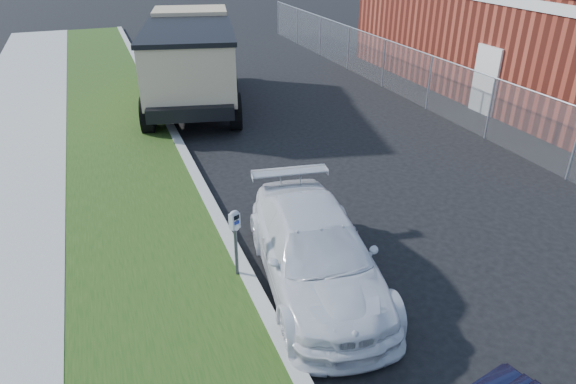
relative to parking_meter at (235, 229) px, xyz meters
name	(u,v)px	position (x,y,z in m)	size (l,w,h in m)	color
ground	(373,248)	(2.75, 0.04, -1.04)	(120.00, 120.00, 0.00)	black
streetside	(68,248)	(-2.81, 2.04, -0.98)	(6.12, 50.00, 0.15)	gray
chainlink_fence	(431,72)	(8.75, 7.04, 0.22)	(0.06, 30.06, 30.00)	slate
brick_building	(551,29)	(14.75, 8.04, 1.08)	(9.20, 14.20, 4.17)	maroon
parking_meter	(235,229)	(0.00, 0.00, 0.00)	(0.21, 0.18, 1.28)	#3F4247
white_wagon	(315,251)	(1.23, -0.55, -0.39)	(1.83, 4.50, 1.30)	silver
dump_truck	(191,56)	(1.44, 10.62, 0.58)	(4.29, 7.79, 2.89)	black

